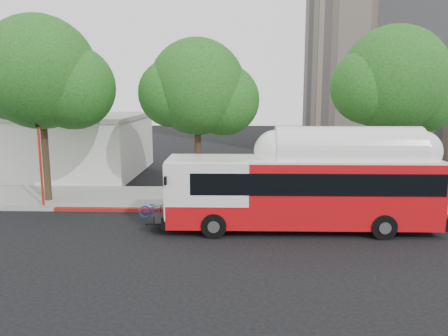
% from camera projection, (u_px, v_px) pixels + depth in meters
% --- Properties ---
extents(ground, '(120.00, 120.00, 0.00)m').
position_uv_depth(ground, '(209.00, 238.00, 17.71)').
color(ground, black).
rests_on(ground, ground).
extents(sidewalk, '(60.00, 5.00, 0.15)m').
position_uv_depth(sidewalk, '(217.00, 198.00, 24.09)').
color(sidewalk, gray).
rests_on(sidewalk, ground).
extents(curb_strip, '(60.00, 0.30, 0.15)m').
position_uv_depth(curb_strip, '(215.00, 210.00, 21.53)').
color(curb_strip, gray).
rests_on(curb_strip, ground).
extents(red_curb_segment, '(10.00, 0.32, 0.16)m').
position_uv_depth(red_curb_segment, '(154.00, 210.00, 21.63)').
color(red_curb_segment, '#9D1611').
rests_on(red_curb_segment, ground).
extents(street_tree_left, '(6.67, 5.80, 9.74)m').
position_uv_depth(street_tree_left, '(50.00, 77.00, 22.32)').
color(street_tree_left, '#2D2116').
rests_on(street_tree_left, ground).
extents(street_tree_mid, '(5.75, 5.00, 8.62)m').
position_uv_depth(street_tree_mid, '(205.00, 91.00, 22.68)').
color(street_tree_mid, '#2D2116').
rests_on(street_tree_mid, ground).
extents(street_tree_right, '(6.21, 5.40, 9.18)m').
position_uv_depth(street_tree_right, '(402.00, 84.00, 22.09)').
color(street_tree_right, '#2D2116').
rests_on(street_tree_right, ground).
extents(low_commercial_bldg, '(16.20, 10.20, 4.25)m').
position_uv_depth(low_commercial_bldg, '(29.00, 144.00, 31.57)').
color(low_commercial_bldg, silver).
rests_on(low_commercial_bldg, ground).
extents(transit_bus, '(12.12, 2.70, 3.57)m').
position_uv_depth(transit_bus, '(303.00, 192.00, 18.45)').
color(transit_bus, red).
rests_on(transit_bus, ground).
extents(signal_pole, '(0.12, 0.41, 4.38)m').
position_uv_depth(signal_pole, '(41.00, 165.00, 21.85)').
color(signal_pole, red).
rests_on(signal_pole, ground).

